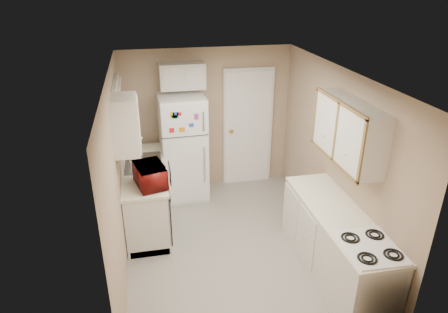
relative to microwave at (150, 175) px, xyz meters
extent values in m
plane|color=#B4B1A9|center=(1.01, -0.34, -1.05)|extent=(3.80, 3.80, 0.00)
plane|color=white|center=(1.01, -0.34, 1.35)|extent=(3.80, 3.80, 0.00)
plane|color=tan|center=(-0.39, -0.34, 0.15)|extent=(3.80, 3.80, 0.00)
plane|color=tan|center=(2.41, -0.34, 0.15)|extent=(3.80, 3.80, 0.00)
plane|color=tan|center=(1.01, 1.56, 0.15)|extent=(2.80, 2.80, 0.00)
plane|color=tan|center=(1.01, -2.24, 0.15)|extent=(2.80, 2.80, 0.00)
cube|color=silver|center=(-0.09, 0.56, -0.60)|extent=(0.60, 1.80, 0.90)
cube|color=black|center=(0.20, -0.04, -0.56)|extent=(0.03, 0.58, 0.72)
cube|color=gray|center=(-0.09, 0.71, -0.19)|extent=(0.54, 0.74, 0.16)
imported|color=maroon|center=(0.00, 0.00, 0.00)|extent=(0.57, 0.41, 0.34)
imported|color=#EEE9CC|center=(-0.14, 1.20, -0.05)|extent=(0.09, 0.09, 0.19)
cube|color=silver|center=(-0.35, 0.71, 0.55)|extent=(0.10, 0.98, 1.08)
cube|color=silver|center=(-0.24, -0.12, 0.75)|extent=(0.30, 0.45, 0.70)
cube|color=white|center=(0.56, 1.25, -0.18)|extent=(0.74, 0.72, 1.73)
cube|color=silver|center=(0.61, 1.41, 0.95)|extent=(0.70, 0.30, 0.40)
cube|color=white|center=(1.71, 1.52, -0.03)|extent=(0.86, 0.06, 2.08)
cube|color=silver|center=(2.11, -1.14, -0.60)|extent=(0.60, 2.00, 0.90)
cube|color=white|center=(2.13, -1.79, -0.65)|extent=(0.56, 0.68, 0.80)
cube|color=silver|center=(2.26, -0.84, 0.75)|extent=(0.30, 1.20, 0.70)
camera|label=1|loc=(0.00, -4.72, 2.37)|focal=32.00mm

